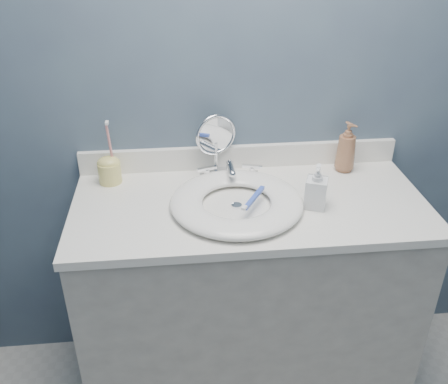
{
  "coord_description": "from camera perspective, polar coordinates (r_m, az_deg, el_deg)",
  "views": [
    {
      "loc": [
        -0.24,
        -0.48,
        1.76
      ],
      "look_at": [
        -0.09,
        0.94,
        0.94
      ],
      "focal_mm": 40.0,
      "sensor_mm": 36.0,
      "label": 1
    }
  ],
  "objects": [
    {
      "name": "backsplash",
      "position": [
        1.93,
        1.85,
        4.07
      ],
      "size": [
        1.22,
        0.02,
        0.09
      ],
      "primitive_type": "cube",
      "color": "white",
      "rests_on": "countertop"
    },
    {
      "name": "faucet",
      "position": [
        1.85,
        0.69,
        2.23
      ],
      "size": [
        0.25,
        0.13,
        0.07
      ],
      "color": "silver",
      "rests_on": "countertop"
    },
    {
      "name": "makeup_mirror",
      "position": [
        1.85,
        -0.94,
        5.79
      ],
      "size": [
        0.15,
        0.09,
        0.23
      ],
      "rotation": [
        0.0,
        0.0,
        0.31
      ],
      "color": "silver",
      "rests_on": "countertop"
    },
    {
      "name": "toothbrush_holder",
      "position": [
        1.86,
        -12.97,
        2.62
      ],
      "size": [
        0.08,
        0.08,
        0.24
      ],
      "rotation": [
        0.0,
        0.0,
        -0.37
      ],
      "color": "#E4D772",
      "rests_on": "countertop"
    },
    {
      "name": "soap_bottle_clear",
      "position": [
        1.68,
        10.53,
        0.64
      ],
      "size": [
        0.09,
        0.09,
        0.15
      ],
      "primitive_type": "imported",
      "rotation": [
        0.0,
        0.0,
        -0.38
      ],
      "color": "silver",
      "rests_on": "countertop"
    },
    {
      "name": "vanity_cabinet",
      "position": [
        1.99,
        2.63,
        -12.36
      ],
      "size": [
        1.2,
        0.55,
        0.85
      ],
      "primitive_type": "cube",
      "color": "#BBB6AB",
      "rests_on": "ground"
    },
    {
      "name": "drain",
      "position": [
        1.69,
        1.45,
        -1.57
      ],
      "size": [
        0.04,
        0.04,
        0.01
      ],
      "primitive_type": "cylinder",
      "color": "silver",
      "rests_on": "countertop"
    },
    {
      "name": "soap_bottle_amber",
      "position": [
        1.94,
        13.82,
        5.02
      ],
      "size": [
        0.1,
        0.1,
        0.19
      ],
      "primitive_type": "imported",
      "rotation": [
        0.0,
        0.0,
        0.47
      ],
      "color": "#936142",
      "rests_on": "countertop"
    },
    {
      "name": "countertop",
      "position": [
        1.73,
        2.96,
        -1.5
      ],
      "size": [
        1.22,
        0.57,
        0.03
      ],
      "primitive_type": "cube",
      "color": "white",
      "rests_on": "vanity_cabinet"
    },
    {
      "name": "toothbrush_lying",
      "position": [
        1.65,
        3.37,
        -0.76
      ],
      "size": [
        0.1,
        0.16,
        0.02
      ],
      "rotation": [
        0.0,
        0.0,
        1.03
      ],
      "color": "blue",
      "rests_on": "basin"
    },
    {
      "name": "basin",
      "position": [
        1.68,
        1.45,
        -1.14
      ],
      "size": [
        0.45,
        0.45,
        0.04
      ],
      "primitive_type": null,
      "color": "white",
      "rests_on": "countertop"
    },
    {
      "name": "back_wall",
      "position": [
        1.84,
        1.94,
        11.98
      ],
      "size": [
        2.2,
        0.02,
        2.4
      ],
      "primitive_type": "cube",
      "color": "#435164",
      "rests_on": "ground"
    }
  ]
}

